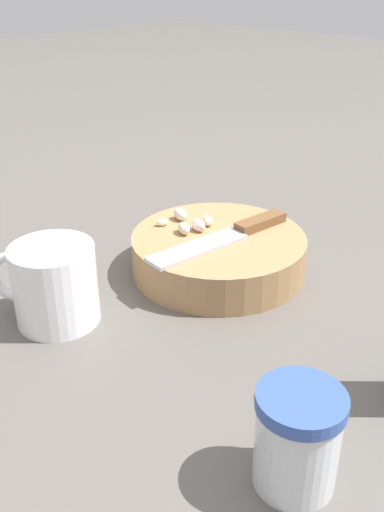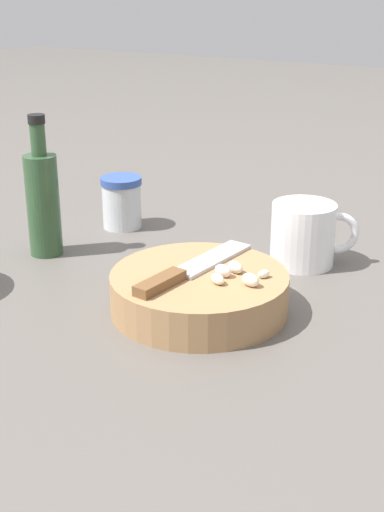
{
  "view_description": "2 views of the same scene",
  "coord_description": "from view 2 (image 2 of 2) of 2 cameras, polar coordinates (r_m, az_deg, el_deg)",
  "views": [
    {
      "loc": [
        -0.39,
        0.42,
        0.37
      ],
      "look_at": [
        0.01,
        -0.01,
        0.07
      ],
      "focal_mm": 40.0,
      "sensor_mm": 36.0,
      "label": 1
    },
    {
      "loc": [
        0.44,
        -0.82,
        0.41
      ],
      "look_at": [
        -0.01,
        -0.03,
        0.04
      ],
      "focal_mm": 50.0,
      "sensor_mm": 36.0,
      "label": 2
    }
  ],
  "objects": [
    {
      "name": "oil_bottle",
      "position": [
        1.11,
        -11.84,
        4.38
      ],
      "size": [
        0.05,
        0.05,
        0.22
      ],
      "color": "#2D4C2D",
      "rests_on": "ground_plane"
    },
    {
      "name": "ground_plane",
      "position": [
        1.02,
        1.02,
        -1.81
      ],
      "size": [
        5.0,
        5.0,
        0.0
      ],
      "primitive_type": "plane",
      "color": "#56514C"
    },
    {
      "name": "chef_knife",
      "position": [
        0.91,
        -0.33,
        -1.13
      ],
      "size": [
        0.06,
        0.22,
        0.01
      ],
      "rotation": [
        0.0,
        0.0,
        6.15
      ],
      "color": "brown",
      "rests_on": "cutting_board"
    },
    {
      "name": "garlic_cloves",
      "position": [
        0.89,
        3.48,
        -1.44
      ],
      "size": [
        0.07,
        0.07,
        0.02
      ],
      "color": "#F3DDD4",
      "rests_on": "cutting_board"
    },
    {
      "name": "cutting_board",
      "position": [
        0.92,
        0.58,
        -2.91
      ],
      "size": [
        0.23,
        0.23,
        0.05
      ],
      "color": "#9E754C",
      "rests_on": "ground_plane"
    },
    {
      "name": "coffee_mug",
      "position": [
        1.07,
        9.01,
        1.74
      ],
      "size": [
        0.12,
        0.09,
        0.09
      ],
      "color": "white",
      "rests_on": "ground_plane"
    },
    {
      "name": "spice_jar",
      "position": [
        1.22,
        -5.64,
        4.32
      ],
      "size": [
        0.07,
        0.07,
        0.09
      ],
      "color": "silver",
      "rests_on": "ground_plane"
    }
  ]
}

